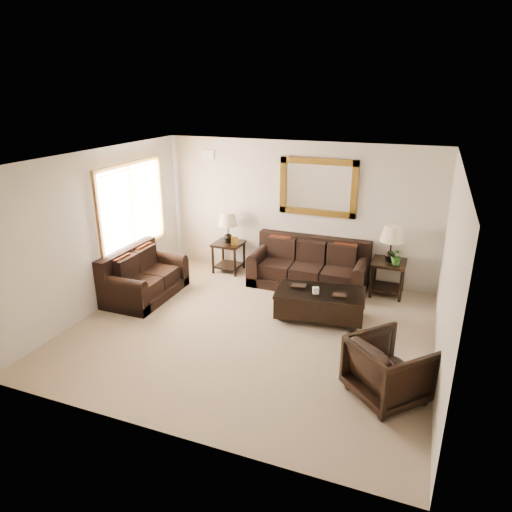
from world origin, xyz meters
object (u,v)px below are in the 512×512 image
at_px(sofa, 309,269).
at_px(coffee_table, 320,302).
at_px(loveseat, 143,279).
at_px(end_table_right, 390,250).
at_px(armchair, 389,366).
at_px(end_table_left, 228,233).

distance_m(sofa, coffee_table, 1.39).
distance_m(loveseat, end_table_right, 4.54).
xyz_separation_m(sofa, loveseat, (-2.73, -1.58, -0.00)).
bearing_deg(loveseat, armchair, -107.50).
bearing_deg(end_table_left, armchair, -41.24).
relative_size(sofa, armchair, 2.57).
xyz_separation_m(loveseat, armchair, (4.52, -1.42, 0.11)).
relative_size(end_table_left, coffee_table, 0.83).
bearing_deg(end_table_right, end_table_left, 179.77).
bearing_deg(coffee_table, sofa, 104.87).
height_order(sofa, armchair, sofa).
bearing_deg(end_table_right, coffee_table, -124.31).
xyz_separation_m(coffee_table, armchair, (1.27, -1.72, 0.13)).
height_order(sofa, end_table_right, end_table_right).
xyz_separation_m(sofa, armchair, (1.79, -3.00, 0.10)).
relative_size(loveseat, end_table_left, 1.25).
bearing_deg(coffee_table, armchair, -60.63).
bearing_deg(end_table_right, loveseat, -158.19).
bearing_deg(end_table_left, sofa, -3.59).
bearing_deg(armchair, sofa, -15.58).
xyz_separation_m(loveseat, end_table_left, (0.97, 1.69, 0.50)).
bearing_deg(end_table_left, end_table_right, -0.23).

